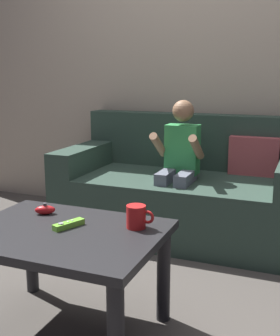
{
  "coord_description": "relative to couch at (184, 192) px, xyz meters",
  "views": [
    {
      "loc": [
        0.72,
        -1.6,
        1.08
      ],
      "look_at": [
        -0.12,
        0.48,
        0.58
      ],
      "focal_mm": 45.95,
      "sensor_mm": 36.0,
      "label": 1
    }
  ],
  "objects": [
    {
      "name": "coffee_mug",
      "position": [
        0.15,
        -1.2,
        0.22
      ],
      "size": [
        0.12,
        0.08,
        0.09
      ],
      "color": "red",
      "rests_on": "coffee_table"
    },
    {
      "name": "wall_back",
      "position": [
        0.06,
        0.39,
        0.96
      ],
      "size": [
        4.62,
        0.05,
        2.5
      ],
      "primitive_type": "cube",
      "color": "#B2A38E",
      "rests_on": "ground"
    },
    {
      "name": "coffee_table",
      "position": [
        -0.12,
        -1.34,
        0.09
      ],
      "size": [
        0.8,
        0.59,
        0.46
      ],
      "color": "#232326",
      "rests_on": "ground"
    },
    {
      "name": "nunchuk_red",
      "position": [
        -0.3,
        -1.19,
        0.19
      ],
      "size": [
        0.1,
        0.08,
        0.05
      ],
      "color": "red",
      "rests_on": "coffee_table"
    },
    {
      "name": "couch",
      "position": [
        0.0,
        0.0,
        0.0
      ],
      "size": [
        1.61,
        0.8,
        0.8
      ],
      "color": "#2D4238",
      "rests_on": "ground"
    },
    {
      "name": "ground_plane",
      "position": [
        0.06,
        -1.14,
        -0.29
      ],
      "size": [
        9.23,
        9.23,
        0.0
      ],
      "primitive_type": "plane",
      "color": "#4C4742"
    },
    {
      "name": "game_remote_lime_near_edge",
      "position": [
        -0.12,
        -1.3,
        0.19
      ],
      "size": [
        0.09,
        0.14,
        0.03
      ],
      "color": "#72C638",
      "rests_on": "coffee_table"
    },
    {
      "name": "person_seated_on_couch",
      "position": [
        0.01,
        -0.17,
        0.24
      ],
      "size": [
        0.3,
        0.37,
        0.91
      ],
      "color": "slate",
      "rests_on": "ground"
    }
  ]
}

